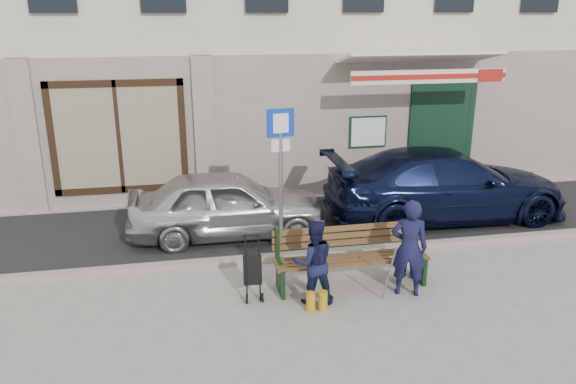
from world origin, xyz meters
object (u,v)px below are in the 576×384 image
object	(u,v)px
bench	(349,259)
stroller	(253,271)
parking_sign	(281,159)
car_silver	(227,204)
car_navy	(445,184)
man	(409,248)
woman	(314,262)

from	to	relation	value
bench	stroller	world-z (taller)	bench
parking_sign	stroller	size ratio (longest dim) A/B	2.70
car_silver	car_navy	xyz separation A→B (m)	(4.46, 0.11, 0.09)
man	parking_sign	bearing A→B (deg)	-29.68
car_navy	woman	bearing A→B (deg)	130.48
car_silver	woman	xyz separation A→B (m)	(0.99, -2.82, 0.01)
car_silver	car_navy	size ratio (longest dim) A/B	0.75
car_navy	woman	xyz separation A→B (m)	(-3.47, -2.93, -0.08)
bench	woman	bearing A→B (deg)	-148.62
car_silver	woman	size ratio (longest dim) A/B	2.89
man	woman	size ratio (longest dim) A/B	1.17
car_silver	bench	distance (m)	2.93
car_silver	bench	size ratio (longest dim) A/B	1.55
car_silver	stroller	world-z (taller)	car_silver
car_silver	parking_sign	world-z (taller)	parking_sign
car_silver	parking_sign	size ratio (longest dim) A/B	1.44
parking_sign	man	distance (m)	2.63
woman	stroller	world-z (taller)	woman
parking_sign	woman	size ratio (longest dim) A/B	2.00
bench	man	world-z (taller)	man
car_navy	bench	xyz separation A→B (m)	(-2.82, -2.53, -0.26)
stroller	man	bearing A→B (deg)	-4.04
parking_sign	stroller	distance (m)	2.11
woman	car_navy	bearing A→B (deg)	-139.18
stroller	car_navy	bearing A→B (deg)	35.55
man	stroller	distance (m)	2.35
man	car_navy	bearing A→B (deg)	-104.76
bench	parking_sign	bearing A→B (deg)	119.02
stroller	bench	bearing A→B (deg)	7.33
bench	man	distance (m)	0.95
woman	stroller	size ratio (longest dim) A/B	1.35
car_navy	stroller	xyz separation A→B (m)	(-4.32, -2.60, -0.30)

